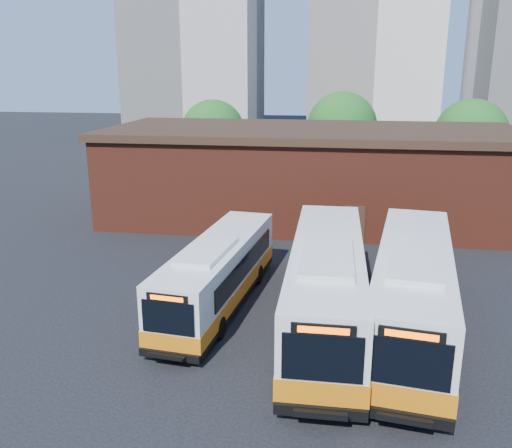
% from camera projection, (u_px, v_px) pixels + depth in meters
% --- Properties ---
extents(ground, '(220.00, 220.00, 0.00)m').
position_uv_depth(ground, '(280.00, 353.00, 20.41)').
color(ground, black).
extents(bus_midwest, '(3.54, 11.61, 3.12)m').
position_uv_depth(bus_midwest, '(218.00, 275.00, 24.29)').
color(bus_midwest, silver).
rests_on(bus_midwest, ground).
extents(bus_mideast, '(3.02, 13.82, 3.75)m').
position_uv_depth(bus_mideast, '(326.00, 288.00, 22.10)').
color(bus_mideast, silver).
rests_on(bus_mideast, ground).
extents(bus_east, '(4.58, 13.88, 3.73)m').
position_uv_depth(bus_east, '(412.00, 294.00, 21.62)').
color(bus_east, silver).
rests_on(bus_east, ground).
extents(transit_worker, '(0.65, 0.81, 1.93)m').
position_uv_depth(transit_worker, '(291.00, 375.00, 17.20)').
color(transit_worker, '#131B37').
rests_on(transit_worker, ground).
extents(depot_building, '(28.60, 12.60, 6.40)m').
position_uv_depth(depot_building, '(312.00, 172.00, 38.52)').
color(depot_building, maroon).
rests_on(depot_building, ground).
extents(tree_west, '(6.00, 6.00, 7.65)m').
position_uv_depth(tree_west, '(213.00, 132.00, 51.02)').
color(tree_west, '#382314').
rests_on(tree_west, ground).
extents(tree_mid, '(6.56, 6.56, 8.36)m').
position_uv_depth(tree_mid, '(342.00, 127.00, 51.02)').
color(tree_mid, '#382314').
rests_on(tree_mid, ground).
extents(tree_east, '(6.24, 6.24, 7.96)m').
position_uv_depth(tree_east, '(471.00, 135.00, 46.61)').
color(tree_east, '#382314').
rests_on(tree_east, ground).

